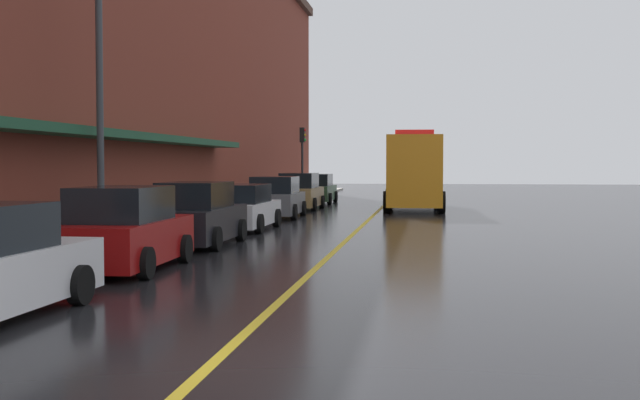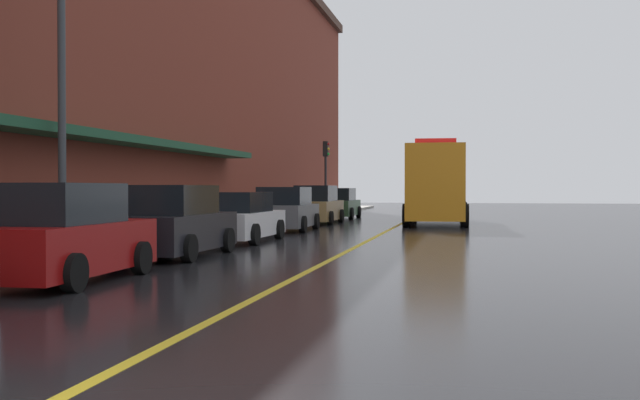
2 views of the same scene
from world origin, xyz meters
name	(u,v)px [view 1 (image 1 of 2)]	position (x,y,z in m)	size (l,w,h in m)	color
ground_plane	(372,217)	(0.00, 25.00, 0.00)	(112.00, 112.00, 0.00)	black
sidewalk_left	(229,214)	(-6.20, 25.00, 0.07)	(2.40, 70.00, 0.15)	#9E9B93
lane_center_stripe	(372,217)	(0.00, 25.00, 0.00)	(0.16, 70.00, 0.01)	gold
brick_building_left	(50,43)	(-13.77, 24.00, 7.42)	(13.91, 64.00, 14.83)	maroon
parked_car_1	(124,231)	(-3.95, 7.46, 0.82)	(2.07, 4.34, 1.77)	maroon
parked_car_2	(197,216)	(-3.88, 12.55, 0.82)	(1.96, 4.42, 1.75)	black
parked_car_3	(240,208)	(-3.95, 17.80, 0.74)	(2.17, 4.60, 1.55)	silver
parked_car_4	(276,198)	(-3.94, 24.02, 0.80)	(2.20, 4.29, 1.72)	#595B60
parked_car_5	(300,192)	(-3.90, 30.03, 0.84)	(2.02, 4.50, 1.79)	#A5844C
parked_car_6	(316,189)	(-3.97, 36.28, 0.79)	(2.08, 4.54, 1.67)	#2D5133
utility_truck	(414,173)	(1.64, 31.14, 1.80)	(3.00, 9.43, 3.78)	orange
parking_meter_0	(210,197)	(-5.35, 19.05, 1.06)	(0.14, 0.18, 1.33)	#4C4C51
parking_meter_1	(92,215)	(-5.35, 8.99, 1.06)	(0.14, 0.18, 1.33)	#4C4C51
parking_meter_2	(26,225)	(-5.35, 5.94, 1.06)	(0.14, 0.18, 1.33)	#4C4C51
parking_meter_3	(266,188)	(-5.35, 28.97, 1.06)	(0.14, 0.18, 1.33)	#4C4C51
street_lamp_left	(100,79)	(-5.95, 10.92, 4.40)	(0.44, 0.44, 6.94)	#33383D
traffic_light_near	(302,149)	(-5.29, 39.52, 3.16)	(0.38, 0.36, 4.30)	#232326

